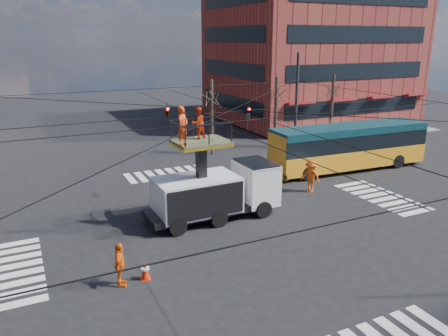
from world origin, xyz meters
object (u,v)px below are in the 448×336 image
(utility_truck, at_px, (216,181))
(worker_ground, at_px, (120,265))
(traffic_cone, at_px, (145,271))
(city_bus, at_px, (349,146))
(flagger, at_px, (311,176))

(utility_truck, bearing_deg, worker_ground, -144.59)
(utility_truck, bearing_deg, traffic_cone, -139.97)
(city_bus, bearing_deg, utility_truck, -159.10)
(flagger, bearing_deg, utility_truck, -104.97)
(utility_truck, distance_m, worker_ground, 7.62)
(utility_truck, xyz_separation_m, traffic_cone, (-5.08, -4.46, -1.63))
(worker_ground, xyz_separation_m, flagger, (12.92, 5.60, 0.11))
(utility_truck, distance_m, city_bus, 12.89)
(utility_truck, relative_size, worker_ground, 3.99)
(utility_truck, relative_size, traffic_cone, 9.65)
(utility_truck, height_order, worker_ground, utility_truck)
(flagger, bearing_deg, worker_ground, -90.68)
(city_bus, height_order, worker_ground, city_bus)
(city_bus, bearing_deg, worker_ground, -152.19)
(utility_truck, relative_size, city_bus, 0.59)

